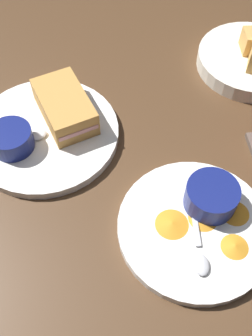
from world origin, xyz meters
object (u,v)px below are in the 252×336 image
object	(u,v)px
plate_sandwich_main	(45,134)
spoon_by_dark_ramekin	(45,133)
ramekin_light_gravy	(211,196)
spoon_by_gravy_ramekin	(200,256)
plate_chips_companion	(194,228)
sandwich_half_near	(65,107)
bread_basket_rear	(252,59)
ramekin_dark_sauce	(11,139)

from	to	relation	value
plate_sandwich_main	spoon_by_dark_ramekin	world-z (taller)	spoon_by_dark_ramekin
spoon_by_dark_ramekin	ramekin_light_gravy	xyz separation A→B (cm)	(16.31, 24.88, 1.81)
spoon_by_gravy_ramekin	plate_chips_companion	bearing A→B (deg)	175.59
plate_chips_companion	spoon_by_dark_ramekin	bearing A→B (deg)	-131.89
sandwich_half_near	ramekin_light_gravy	world-z (taller)	sandwich_half_near
plate_chips_companion	bread_basket_rear	bearing A→B (deg)	151.66
plate_sandwich_main	spoon_by_gravy_ramekin	distance (cm)	33.51
ramekin_dark_sauce	bread_basket_rear	bearing A→B (deg)	109.96
sandwich_half_near	ramekin_dark_sauce	distance (cm)	10.64
ramekin_dark_sauce	bread_basket_rear	size ratio (longest dim) A/B	0.34
spoon_by_gravy_ramekin	ramekin_light_gravy	bearing A→B (deg)	158.69
plate_sandwich_main	bread_basket_rear	distance (cm)	43.10
ramekin_light_gravy	spoon_by_gravy_ramekin	size ratio (longest dim) A/B	0.79
ramekin_dark_sauce	spoon_by_dark_ramekin	xyz separation A→B (cm)	(-2.01, 5.29, -1.56)
ramekin_light_gravy	plate_sandwich_main	bearing A→B (deg)	-124.24
plate_sandwich_main	spoon_by_gravy_ramekin	world-z (taller)	spoon_by_gravy_ramekin
ramekin_dark_sauce	spoon_by_dark_ramekin	bearing A→B (deg)	110.82
plate_sandwich_main	ramekin_light_gravy	size ratio (longest dim) A/B	3.26
sandwich_half_near	ramekin_light_gravy	distance (cm)	29.21
ramekin_light_gravy	spoon_by_gravy_ramekin	world-z (taller)	ramekin_light_gravy
plate_sandwich_main	sandwich_half_near	world-z (taller)	sandwich_half_near
plate_sandwich_main	spoon_by_dark_ramekin	xyz separation A→B (cm)	(0.77, 0.21, 1.16)
plate_chips_companion	bread_basket_rear	size ratio (longest dim) A/B	1.09
plate_chips_companion	ramekin_light_gravy	world-z (taller)	ramekin_light_gravy
plate_chips_companion	ramekin_light_gravy	xyz separation A→B (cm)	(-3.43, 2.86, 2.97)
bread_basket_rear	sandwich_half_near	bearing A→B (deg)	-73.56
ramekin_light_gravy	ramekin_dark_sauce	bearing A→B (deg)	-115.37
plate_chips_companion	bread_basket_rear	world-z (taller)	bread_basket_rear
spoon_by_dark_ramekin	bread_basket_rear	distance (cm)	43.13
sandwich_half_near	bread_basket_rear	distance (cm)	38.55
sandwich_half_near	ramekin_light_gravy	xyz separation A→B (cm)	(20.06, 21.23, -0.23)
ramekin_light_gravy	spoon_by_gravy_ramekin	xyz separation A→B (cm)	(8.29, -3.24, -1.81)
ramekin_dark_sauce	spoon_by_dark_ramekin	distance (cm)	5.87
spoon_by_gravy_ramekin	bread_basket_rear	distance (cm)	43.58
plate_chips_companion	spoon_by_gravy_ramekin	world-z (taller)	spoon_by_gravy_ramekin
spoon_by_dark_ramekin	plate_chips_companion	size ratio (longest dim) A/B	0.43
sandwich_half_near	bread_basket_rear	size ratio (longest dim) A/B	0.70
ramekin_light_gravy	plate_chips_companion	bearing A→B (deg)	-39.81
bread_basket_rear	spoon_by_dark_ramekin	bearing A→B (deg)	-70.15
ramekin_dark_sauce	ramekin_light_gravy	world-z (taller)	ramekin_light_gravy
ramekin_light_gravy	bread_basket_rear	bearing A→B (deg)	153.12
sandwich_half_near	spoon_by_dark_ramekin	size ratio (longest dim) A/B	1.52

